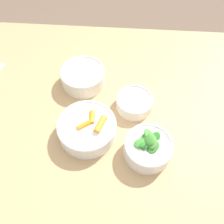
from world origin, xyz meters
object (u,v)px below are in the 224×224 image
at_px(bowl_carrots, 87,128).
at_px(bowl_beans_hotdog, 83,77).
at_px(bowl_cookies, 134,102).
at_px(bowl_greens, 148,148).

bearing_deg(bowl_carrots, bowl_beans_hotdog, 11.38).
bearing_deg(bowl_cookies, bowl_greens, -165.89).
xyz_separation_m(bowl_carrots, bowl_cookies, (0.12, -0.15, -0.01)).
bearing_deg(bowl_beans_hotdog, bowl_carrots, -168.62).
distance_m(bowl_greens, bowl_cookies, 0.19).
distance_m(bowl_carrots, bowl_beans_hotdog, 0.23).
height_order(bowl_beans_hotdog, bowl_cookies, bowl_beans_hotdog).
relative_size(bowl_carrots, bowl_beans_hotdog, 1.15).
bearing_deg(bowl_carrots, bowl_greens, -106.01).
bearing_deg(bowl_beans_hotdog, bowl_greens, -139.13).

